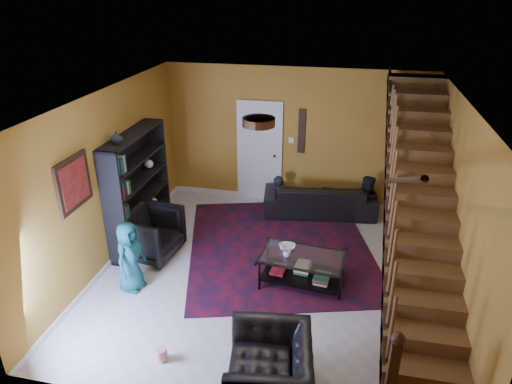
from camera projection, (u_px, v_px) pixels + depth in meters
The scene contains 21 objects.
floor at pixel (268, 274), 7.31m from camera, with size 5.50×5.50×0.00m, color beige.
room at pixel (213, 223), 8.72m from camera, with size 5.50×5.50×5.50m.
staircase at pixel (420, 209), 6.32m from camera, with size 0.95×5.02×3.18m.
bookshelf at pixel (139, 191), 7.88m from camera, with size 0.35×1.80×2.00m.
door at pixel (260, 153), 9.42m from camera, with size 0.82×0.05×2.05m, color silver.
framed_picture at pixel (74, 183), 6.25m from camera, with size 0.04×0.74×0.74m, color maroon.
wall_hanging at pixel (302, 131), 9.04m from camera, with size 0.14×0.03×0.90m, color black.
ceiling_fixture at pixel (259, 122), 5.44m from camera, with size 0.40×0.40×0.10m, color #3F2814.
rug at pixel (280, 247), 8.03m from camera, with size 3.10×3.54×0.02m, color #4D0D1A.
sofa at pixel (320, 198), 9.10m from camera, with size 2.20×0.86×0.64m, color black.
armchair_left at pixel (150, 233), 7.64m from camera, with size 0.90×0.93×0.84m, color black.
armchair_right at pixel (270, 368), 5.09m from camera, with size 1.07×0.93×0.69m, color black.
person_adult_a at pixel (278, 202), 9.38m from camera, with size 0.42×0.28×1.16m, color black.
person_adult_b at pixel (364, 206), 9.02m from camera, with size 0.64×0.50×1.31m, color black.
person_child at pixel (130, 257), 6.74m from camera, with size 0.55×0.36×1.12m, color #19595F.
coffee_table at pixel (302, 267), 7.00m from camera, with size 1.34×0.88×0.48m.
cup_a at pixel (287, 254), 6.88m from camera, with size 0.12×0.12×0.10m, color #999999.
cup_b at pixel (282, 246), 7.07m from camera, with size 0.10×0.10×0.09m, color #999999.
bowl at pixel (288, 247), 7.09m from camera, with size 0.23×0.23×0.06m, color #999999.
vase at pixel (116, 137), 6.96m from camera, with size 0.18×0.18×0.19m, color #999999.
popcorn_bucket at pixel (162, 354), 5.61m from camera, with size 0.14×0.14×0.16m, color red.
Camera 1 is at (1.06, -5.98, 4.28)m, focal length 32.00 mm.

